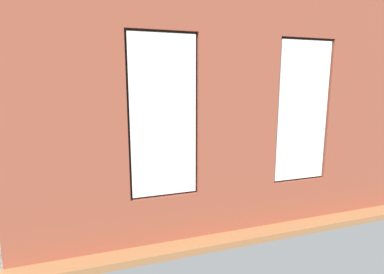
% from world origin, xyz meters
% --- Properties ---
extents(ground_plane, '(7.00, 5.65, 0.10)m').
position_xyz_m(ground_plane, '(0.00, 0.00, -0.05)').
color(ground_plane, '#99663D').
extents(brick_wall_with_windows, '(6.40, 0.30, 3.49)m').
position_xyz_m(brick_wall_with_windows, '(0.00, 2.44, 1.73)').
color(brick_wall_with_windows, brown).
rests_on(brick_wall_with_windows, ground_plane).
extents(white_wall_right, '(0.10, 4.65, 3.49)m').
position_xyz_m(white_wall_right, '(3.15, 0.20, 1.75)').
color(white_wall_right, white).
rests_on(white_wall_right, ground_plane).
extents(couch_by_window, '(1.97, 0.87, 0.80)m').
position_xyz_m(couch_by_window, '(0.17, 1.80, 0.33)').
color(couch_by_window, black).
rests_on(couch_by_window, ground_plane).
extents(couch_left, '(0.95, 1.92, 0.80)m').
position_xyz_m(couch_left, '(-2.50, 0.48, 0.33)').
color(couch_left, black).
rests_on(couch_left, ground_plane).
extents(coffee_table, '(1.47, 0.90, 0.44)m').
position_xyz_m(coffee_table, '(0.04, 0.09, 0.39)').
color(coffee_table, tan).
rests_on(coffee_table, ground_plane).
extents(cup_ceramic, '(0.07, 0.07, 0.09)m').
position_xyz_m(cup_ceramic, '(0.04, 0.09, 0.48)').
color(cup_ceramic, '#B23D38').
rests_on(cup_ceramic, coffee_table).
extents(table_plant_small, '(0.11, 0.11, 0.17)m').
position_xyz_m(table_plant_small, '(-0.36, -0.07, 0.53)').
color(table_plant_small, brown).
rests_on(table_plant_small, coffee_table).
extents(remote_black, '(0.07, 0.17, 0.02)m').
position_xyz_m(remote_black, '(-0.07, 0.22, 0.45)').
color(remote_black, black).
rests_on(remote_black, coffee_table).
extents(remote_gray, '(0.17, 0.07, 0.02)m').
position_xyz_m(remote_gray, '(0.48, 0.22, 0.45)').
color(remote_gray, '#59595B').
rests_on(remote_gray, coffee_table).
extents(media_console, '(1.09, 0.42, 0.56)m').
position_xyz_m(media_console, '(2.85, 0.42, 0.28)').
color(media_console, black).
rests_on(media_console, ground_plane).
extents(tv_flatscreen, '(1.15, 0.20, 0.80)m').
position_xyz_m(tv_flatscreen, '(2.85, 0.42, 0.96)').
color(tv_flatscreen, black).
rests_on(tv_flatscreen, media_console).
extents(papasan_chair, '(1.13, 1.13, 0.70)m').
position_xyz_m(papasan_chair, '(0.62, -1.43, 0.45)').
color(papasan_chair, olive).
rests_on(papasan_chair, ground_plane).
extents(potted_plant_corner_near_left, '(0.71, 0.77, 1.40)m').
position_xyz_m(potted_plant_corner_near_left, '(-2.66, -1.83, 0.78)').
color(potted_plant_corner_near_left, gray).
rests_on(potted_plant_corner_near_left, ground_plane).
extents(potted_plant_by_left_couch, '(0.34, 0.34, 0.60)m').
position_xyz_m(potted_plant_by_left_couch, '(-2.10, -0.91, 0.42)').
color(potted_plant_by_left_couch, gray).
rests_on(potted_plant_by_left_couch, ground_plane).
extents(potted_plant_mid_room_small, '(0.24, 0.24, 0.57)m').
position_xyz_m(potted_plant_mid_room_small, '(-0.98, -0.67, 0.37)').
color(potted_plant_mid_room_small, brown).
rests_on(potted_plant_mid_room_small, ground_plane).
extents(potted_plant_corner_far_left, '(0.92, 1.05, 1.40)m').
position_xyz_m(potted_plant_corner_far_left, '(-2.65, 1.89, 0.79)').
color(potted_plant_corner_far_left, brown).
rests_on(potted_plant_corner_far_left, ground_plane).
extents(potted_plant_foreground_right, '(1.10, 1.09, 1.26)m').
position_xyz_m(potted_plant_foreground_right, '(2.55, -1.78, 0.76)').
color(potted_plant_foreground_right, brown).
rests_on(potted_plant_foreground_right, ground_plane).
extents(potted_plant_near_tv, '(0.86, 0.91, 1.11)m').
position_xyz_m(potted_plant_near_tv, '(2.31, 1.42, 0.63)').
color(potted_plant_near_tv, brown).
rests_on(potted_plant_near_tv, ground_plane).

